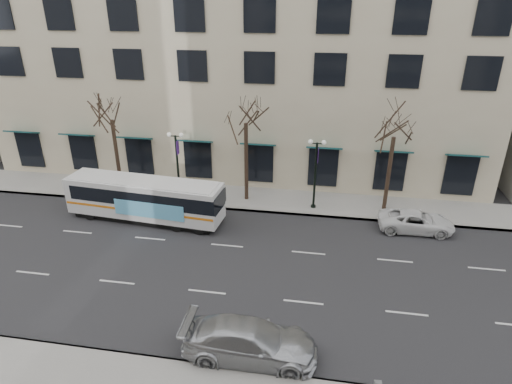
% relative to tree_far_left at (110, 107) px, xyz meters
% --- Properties ---
extents(ground, '(160.00, 160.00, 0.00)m').
position_rel_tree_far_left_xyz_m(ground, '(10.00, -8.80, -6.70)').
color(ground, black).
rests_on(ground, ground).
extents(sidewalk_far, '(80.00, 4.00, 0.15)m').
position_rel_tree_far_left_xyz_m(sidewalk_far, '(15.00, 0.20, -6.62)').
color(sidewalk_far, gray).
rests_on(sidewalk_far, ground).
extents(building_hotel, '(40.00, 20.00, 24.00)m').
position_rel_tree_far_left_xyz_m(building_hotel, '(8.00, 12.20, 5.30)').
color(building_hotel, '#C3B495').
rests_on(building_hotel, ground).
extents(tree_far_left, '(3.60, 3.60, 8.34)m').
position_rel_tree_far_left_xyz_m(tree_far_left, '(0.00, 0.00, 0.00)').
color(tree_far_left, black).
rests_on(tree_far_left, ground).
extents(tree_far_mid, '(3.60, 3.60, 8.55)m').
position_rel_tree_far_left_xyz_m(tree_far_mid, '(10.00, 0.00, 0.21)').
color(tree_far_mid, black).
rests_on(tree_far_mid, ground).
extents(tree_far_right, '(3.60, 3.60, 8.06)m').
position_rel_tree_far_left_xyz_m(tree_far_right, '(20.00, 0.00, -0.28)').
color(tree_far_right, black).
rests_on(tree_far_right, ground).
extents(lamp_post_left, '(1.22, 0.45, 5.21)m').
position_rel_tree_far_left_xyz_m(lamp_post_left, '(5.01, -0.60, -3.75)').
color(lamp_post_left, black).
rests_on(lamp_post_left, ground).
extents(lamp_post_right, '(1.22, 0.45, 5.21)m').
position_rel_tree_far_left_xyz_m(lamp_post_right, '(15.01, -0.60, -3.75)').
color(lamp_post_right, black).
rests_on(lamp_post_right, ground).
extents(city_bus, '(10.91, 3.28, 2.91)m').
position_rel_tree_far_left_xyz_m(city_bus, '(3.86, -4.06, -5.11)').
color(city_bus, silver).
rests_on(city_bus, ground).
extents(silver_car, '(5.74, 2.38, 1.66)m').
position_rel_tree_far_left_xyz_m(silver_car, '(12.99, -15.00, -5.87)').
color(silver_car, '#AEB1B6').
rests_on(silver_car, ground).
extents(white_pickup, '(4.80, 2.24, 1.33)m').
position_rel_tree_far_left_xyz_m(white_pickup, '(21.71, -2.60, -6.03)').
color(white_pickup, white).
rests_on(white_pickup, ground).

